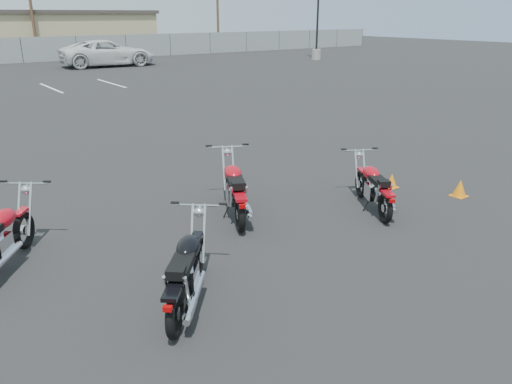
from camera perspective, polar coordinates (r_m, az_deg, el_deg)
ground at (r=7.83m, az=1.40°, el=-5.98°), size 120.00×120.00×0.00m
motorcycle_second_black at (r=6.19m, az=-7.88°, el=-8.92°), size 1.58×1.76×0.98m
motorcycle_third_red at (r=8.76m, az=-2.42°, el=0.25°), size 1.34×2.07×1.05m
motorcycle_rear_red at (r=9.30m, az=13.30°, el=0.52°), size 1.25×1.80×0.93m
training_cone_near at (r=10.67m, az=15.24°, el=1.28°), size 0.25×0.25×0.29m
training_cone_far at (r=10.57m, az=22.27°, el=0.42°), size 0.28×0.28×0.34m
light_pole_east at (r=40.58m, az=7.05°, el=18.94°), size 0.80×0.70×11.09m
tan_building_east at (r=51.64m, az=-20.80°, el=16.79°), size 14.40×9.40×3.70m
utility_pole_d at (r=53.68m, az=-4.43°, el=21.03°), size 1.80×0.24×9.00m
white_van at (r=36.60m, az=-16.66°, el=15.76°), size 3.44×7.43×2.75m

